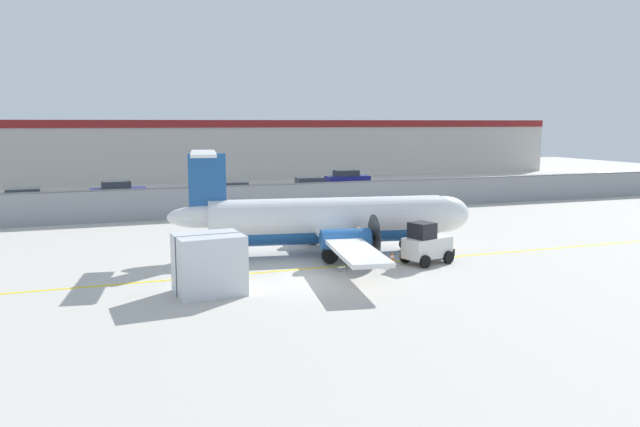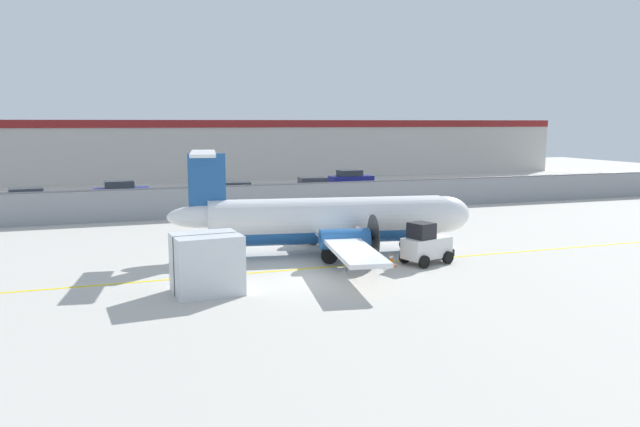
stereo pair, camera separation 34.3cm
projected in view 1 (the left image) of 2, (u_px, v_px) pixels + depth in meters
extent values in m
plane|color=#BCB7AD|center=(335.00, 279.00, 25.15)|extent=(140.00, 140.00, 0.00)
cube|color=yellow|center=(319.00, 268.00, 27.02)|extent=(84.00, 0.20, 0.01)
cube|color=gray|center=(239.00, 201.00, 41.78)|extent=(98.00, 0.04, 2.00)
cylinder|color=slate|center=(239.00, 186.00, 41.63)|extent=(98.00, 0.10, 0.10)
cube|color=#38383A|center=(210.00, 196.00, 52.64)|extent=(98.00, 17.00, 0.12)
cube|color=beige|center=(181.00, 149.00, 69.42)|extent=(91.00, 8.00, 6.50)
cube|color=maroon|center=(185.00, 124.00, 65.27)|extent=(91.00, 0.20, 0.80)
cylinder|color=white|center=(327.00, 217.00, 29.78)|extent=(11.35, 3.59, 1.90)
ellipsoid|color=white|center=(443.00, 214.00, 30.87)|extent=(2.83, 2.18, 1.80)
ellipsoid|color=white|center=(202.00, 217.00, 28.66)|extent=(3.28, 1.52, 1.05)
cylinder|color=#1E5193|center=(327.00, 228.00, 29.85)|extent=(10.15, 3.00, 1.48)
cube|color=white|center=(329.00, 229.00, 29.88)|extent=(4.03, 16.06, 0.18)
cylinder|color=#1E5193|center=(323.00, 221.00, 32.44)|extent=(2.31, 1.23, 0.90)
cone|color=black|center=(344.00, 220.00, 32.66)|extent=(0.51, 0.50, 0.44)
cylinder|color=#262626|center=(347.00, 220.00, 32.68)|extent=(0.36, 2.08, 2.10)
cylinder|color=#1E5193|center=(345.00, 239.00, 27.39)|extent=(2.31, 1.23, 0.90)
cone|color=black|center=(371.00, 238.00, 27.60)|extent=(0.51, 0.50, 0.44)
cylinder|color=#262626|center=(374.00, 238.00, 27.63)|extent=(0.36, 2.08, 2.10)
cube|color=#1E5193|center=(207.00, 187.00, 28.51)|extent=(1.71, 0.44, 3.10)
cube|color=white|center=(203.00, 154.00, 28.26)|extent=(1.82, 4.91, 0.14)
cylinder|color=#59595B|center=(406.00, 234.00, 30.65)|extent=(0.16, 0.16, 0.97)
cylinder|color=black|center=(405.00, 244.00, 30.72)|extent=(0.63, 0.31, 0.60)
cylinder|color=#59595B|center=(313.00, 229.00, 32.00)|extent=(0.16, 0.16, 0.90)
cylinder|color=black|center=(313.00, 237.00, 32.07)|extent=(0.78, 0.33, 0.76)
cylinder|color=#59595B|center=(330.00, 245.00, 27.71)|extent=(0.16, 0.16, 0.90)
cylinder|color=black|center=(330.00, 255.00, 27.77)|extent=(0.78, 0.33, 0.76)
cube|color=silver|center=(427.00, 247.00, 27.81)|extent=(2.43, 1.70, 0.90)
cube|color=black|center=(422.00, 230.00, 27.49)|extent=(1.15, 1.22, 0.70)
cube|color=black|center=(445.00, 251.00, 28.54)|extent=(0.48, 1.10, 0.30)
cylinder|color=black|center=(429.00, 253.00, 28.80)|extent=(0.59, 0.34, 0.56)
cylinder|color=black|center=(448.00, 257.00, 27.85)|extent=(0.59, 0.34, 0.56)
cylinder|color=black|center=(405.00, 257.00, 27.91)|extent=(0.59, 0.34, 0.56)
cylinder|color=black|center=(425.00, 262.00, 26.96)|extent=(0.59, 0.34, 0.56)
cylinder|color=#191E4C|center=(356.00, 255.00, 27.60)|extent=(0.20, 0.20, 0.85)
cylinder|color=#191E4C|center=(359.00, 255.00, 27.72)|extent=(0.20, 0.20, 0.85)
cylinder|color=yellow|center=(358.00, 239.00, 27.55)|extent=(0.43, 0.43, 0.60)
cylinder|color=yellow|center=(354.00, 239.00, 27.41)|extent=(0.13, 0.13, 0.55)
cylinder|color=yellow|center=(362.00, 238.00, 27.68)|extent=(0.13, 0.13, 0.55)
sphere|color=tan|center=(358.00, 229.00, 27.49)|extent=(0.22, 0.22, 0.22)
cube|color=silver|center=(209.00, 264.00, 22.87)|extent=(2.56, 2.20, 2.20)
cube|color=#333338|center=(209.00, 264.00, 22.87)|extent=(2.44, 0.29, 2.20)
cube|color=orange|center=(392.00, 266.00, 27.35)|extent=(0.36, 0.36, 0.04)
cone|color=orange|center=(392.00, 259.00, 27.30)|extent=(0.28, 0.28, 0.60)
cylinder|color=white|center=(392.00, 257.00, 27.29)|extent=(0.17, 0.17, 0.08)
cube|color=orange|center=(356.00, 249.00, 31.00)|extent=(0.36, 0.36, 0.04)
cone|color=orange|center=(356.00, 242.00, 30.95)|extent=(0.28, 0.28, 0.60)
cylinder|color=white|center=(356.00, 241.00, 30.94)|extent=(0.17, 0.17, 0.08)
cube|color=silver|center=(21.00, 202.00, 43.39)|extent=(4.39, 2.24, 0.80)
cube|color=#262D38|center=(22.00, 192.00, 43.36)|extent=(2.39, 1.84, 0.56)
cylinder|color=black|center=(44.00, 207.00, 43.28)|extent=(0.62, 0.28, 0.60)
cylinder|color=black|center=(42.00, 204.00, 44.87)|extent=(0.62, 0.28, 0.60)
cube|color=navy|center=(118.00, 193.00, 48.94)|extent=(4.26, 1.86, 0.80)
cube|color=#262D38|center=(116.00, 185.00, 48.79)|extent=(2.26, 1.64, 0.56)
cylinder|color=black|center=(136.00, 195.00, 50.33)|extent=(0.61, 0.22, 0.60)
cylinder|color=black|center=(138.00, 198.00, 48.68)|extent=(0.61, 0.22, 0.60)
cylinder|color=black|center=(99.00, 197.00, 49.30)|extent=(0.61, 0.22, 0.60)
cylinder|color=black|center=(100.00, 199.00, 47.65)|extent=(0.61, 0.22, 0.60)
cube|color=silver|center=(236.00, 194.00, 48.11)|extent=(4.37, 2.18, 0.80)
cube|color=#262D38|center=(233.00, 186.00, 47.98)|extent=(2.37, 1.80, 0.56)
cylinder|color=black|center=(252.00, 197.00, 49.34)|extent=(0.62, 0.27, 0.60)
cylinder|color=black|center=(255.00, 199.00, 47.60)|extent=(0.62, 0.27, 0.60)
cylinder|color=black|center=(217.00, 198.00, 48.72)|extent=(0.62, 0.27, 0.60)
cylinder|color=black|center=(218.00, 200.00, 46.98)|extent=(0.62, 0.27, 0.60)
cube|color=#B28C19|center=(311.00, 189.00, 52.10)|extent=(4.31, 2.00, 0.80)
cube|color=#262D38|center=(310.00, 181.00, 51.96)|extent=(2.31, 1.71, 0.56)
cylinder|color=black|center=(324.00, 191.00, 53.37)|extent=(0.61, 0.24, 0.60)
cylinder|color=black|center=(330.00, 193.00, 51.66)|extent=(0.61, 0.24, 0.60)
cylinder|color=black|center=(293.00, 192.00, 52.63)|extent=(0.61, 0.24, 0.60)
cylinder|color=black|center=(298.00, 194.00, 50.92)|extent=(0.61, 0.24, 0.60)
cube|color=navy|center=(348.00, 180.00, 60.18)|extent=(4.24, 1.79, 0.80)
cube|color=#262D38|center=(346.00, 173.00, 60.03)|extent=(2.23, 1.61, 0.56)
cylinder|color=black|center=(357.00, 182.00, 61.55)|extent=(0.60, 0.21, 0.60)
cylinder|color=black|center=(365.00, 184.00, 59.89)|extent=(0.60, 0.21, 0.60)
cylinder|color=black|center=(331.00, 183.00, 60.57)|extent=(0.60, 0.21, 0.60)
cylinder|color=black|center=(338.00, 185.00, 58.90)|extent=(0.60, 0.21, 0.60)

